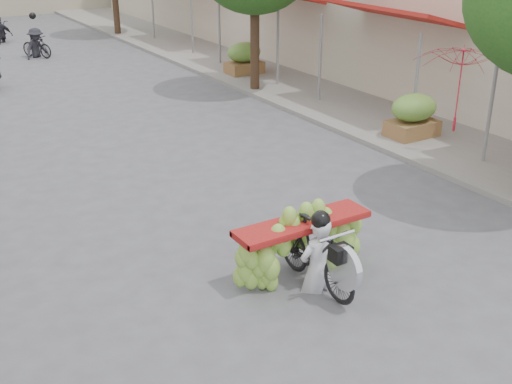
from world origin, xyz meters
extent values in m
cube|color=gray|center=(7.00, 15.00, 0.06)|extent=(4.00, 60.00, 0.12)
cylinder|color=slate|center=(6.30, 5.90, 1.27)|extent=(0.08, 0.08, 2.55)
cube|color=#A41C15|center=(7.12, 10.00, 2.75)|extent=(1.77, 4.20, 0.53)
cylinder|color=slate|center=(6.30, 8.10, 1.27)|extent=(0.08, 0.08, 2.55)
cylinder|color=slate|center=(6.30, 11.90, 1.27)|extent=(0.08, 0.08, 2.55)
cylinder|color=slate|center=(6.30, 14.10, 1.27)|extent=(0.08, 0.08, 2.55)
cylinder|color=slate|center=(6.30, 17.90, 1.27)|extent=(0.08, 0.08, 2.55)
cylinder|color=slate|center=(6.30, 20.10, 1.27)|extent=(0.08, 0.08, 2.55)
cylinder|color=slate|center=(6.30, 23.90, 1.27)|extent=(0.08, 0.08, 2.55)
cylinder|color=#3A2719|center=(5.40, 14.00, 1.60)|extent=(0.28, 0.28, 3.20)
cylinder|color=#3A2719|center=(5.40, 26.00, 1.60)|extent=(0.28, 0.28, 3.20)
cube|color=brown|center=(6.20, 8.00, 0.37)|extent=(1.20, 0.80, 0.50)
ellipsoid|color=#5D8A34|center=(6.20, 8.00, 0.95)|extent=(1.20, 0.88, 0.66)
cube|color=brown|center=(6.20, 16.00, 0.37)|extent=(1.20, 0.80, 0.50)
ellipsoid|color=#5D8A34|center=(6.20, 16.00, 0.95)|extent=(1.20, 0.88, 0.66)
imported|color=black|center=(0.20, 3.81, 0.53)|extent=(0.54, 1.81, 1.06)
cylinder|color=silver|center=(0.20, 3.16, 0.62)|extent=(0.10, 0.66, 0.66)
cube|color=black|center=(0.20, 3.26, 0.80)|extent=(0.28, 0.22, 0.22)
cylinder|color=silver|center=(0.20, 3.36, 1.02)|extent=(0.60, 0.05, 0.05)
cube|color=maroon|center=(0.20, 4.16, 0.88)|extent=(2.16, 0.55, 0.10)
imported|color=silver|center=(0.20, 3.76, 1.14)|extent=(0.61, 0.45, 1.69)
sphere|color=black|center=(0.20, 3.73, 1.96)|extent=(0.28, 0.28, 0.28)
imported|color=red|center=(6.04, 6.55, 2.56)|extent=(2.73, 2.73, 1.92)
imported|color=silver|center=(6.17, 16.23, 0.93)|extent=(0.93, 0.86, 1.63)
imported|color=black|center=(1.01, 22.97, 0.44)|extent=(1.13, 1.51, 0.88)
imported|color=#222228|center=(1.01, 22.97, 1.12)|extent=(1.19, 1.01, 1.65)
sphere|color=black|center=(1.01, 22.97, 1.58)|extent=(0.26, 0.26, 0.26)
imported|color=black|center=(0.51, 27.09, 0.42)|extent=(1.08, 1.61, 0.85)
camera|label=1|loc=(-4.84, -2.71, 5.05)|focal=45.00mm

